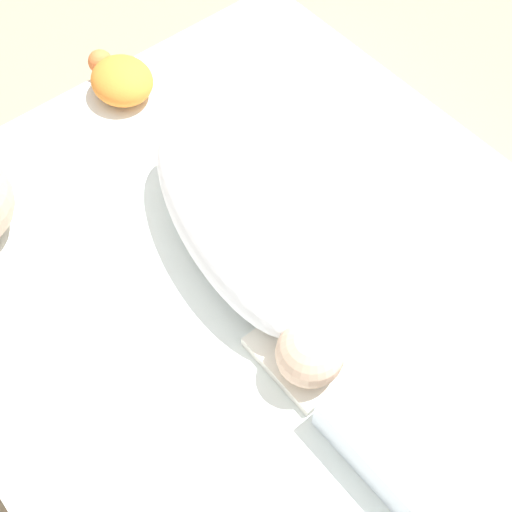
{
  "coord_description": "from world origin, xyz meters",
  "views": [
    {
      "loc": [
        -0.44,
        0.43,
        1.22
      ],
      "look_at": [
        0.07,
        0.0,
        0.2
      ],
      "focal_mm": 50.0,
      "sensor_mm": 36.0,
      "label": 1
    }
  ],
  "objects": [
    {
      "name": "ground_plane",
      "position": [
        0.0,
        0.0,
        0.0
      ],
      "size": [
        12.0,
        12.0,
        0.0
      ],
      "primitive_type": "plane",
      "color": "#9E8466"
    },
    {
      "name": "turtle_plush",
      "position": [
        0.59,
        -0.06,
        0.19
      ],
      "size": [
        0.18,
        0.12,
        0.08
      ],
      "color": "orange",
      "rests_on": "bed_mattress"
    },
    {
      "name": "bed_mattress",
      "position": [
        0.0,
        0.0,
        0.08
      ],
      "size": [
        1.33,
        1.08,
        0.15
      ],
      "color": "white",
      "rests_on": "ground_plane"
    },
    {
      "name": "pillow",
      "position": [
        -0.39,
        -0.07,
        0.19
      ],
      "size": [
        0.37,
        0.36,
        0.07
      ],
      "color": "white",
      "rests_on": "bed_mattress"
    },
    {
      "name": "burp_cloth",
      "position": [
        -0.11,
        0.03,
        0.16
      ],
      "size": [
        0.16,
        0.16,
        0.02
      ],
      "color": "white",
      "rests_on": "bed_mattress"
    },
    {
      "name": "swaddled_baby",
      "position": [
        0.11,
        0.01,
        0.22
      ],
      "size": [
        0.57,
        0.26,
        0.15
      ],
      "rotation": [
        0.0,
        0.0,
        2.94
      ],
      "color": "white",
      "rests_on": "bed_mattress"
    }
  ]
}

